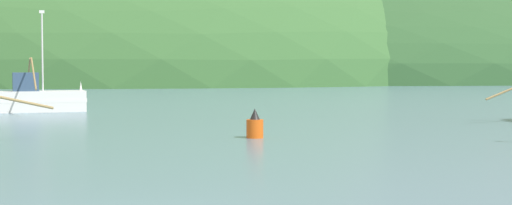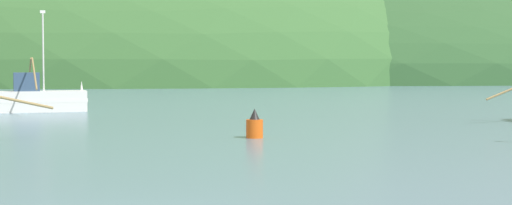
{
  "view_description": "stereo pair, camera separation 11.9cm",
  "coord_description": "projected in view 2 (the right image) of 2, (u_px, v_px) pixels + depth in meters",
  "views": [
    {
      "loc": [
        4.65,
        -14.32,
        3.24
      ],
      "look_at": [
        -0.2,
        23.46,
        1.4
      ],
      "focal_mm": 52.77,
      "sensor_mm": 36.0,
      "label": 1
    },
    {
      "loc": [
        4.77,
        -14.31,
        3.24
      ],
      "look_at": [
        -0.2,
        23.46,
        1.4
      ],
      "focal_mm": 52.77,
      "sensor_mm": 36.0,
      "label": 2
    }
  ],
  "objects": [
    {
      "name": "channel_buoy",
      "position": [
        255.0,
        126.0,
        33.92
      ],
      "size": [
        0.77,
        0.77,
        1.34
      ],
      "color": "#E55914",
      "rests_on": "ground"
    },
    {
      "name": "hill_mid_right",
      "position": [
        93.0,
        80.0,
        179.71
      ],
      "size": [
        182.53,
        146.03,
        64.13
      ],
      "primitive_type": "ellipsoid",
      "color": "#386633",
      "rests_on": "ground"
    },
    {
      "name": "fishing_boat_white",
      "position": [
        32.0,
        98.0,
        53.19
      ],
      "size": [
        7.55,
        11.78,
        7.2
      ],
      "rotation": [
        0.0,
        0.0,
        0.46
      ],
      "color": "white",
      "rests_on": "ground"
    },
    {
      "name": "hill_far_center",
      "position": [
        289.0,
        75.0,
        267.95
      ],
      "size": [
        88.64,
        70.91,
        101.77
      ],
      "primitive_type": "ellipsoid",
      "color": "#516B38",
      "rests_on": "ground"
    },
    {
      "name": "hill_mid_left",
      "position": [
        294.0,
        78.0,
        207.63
      ],
      "size": [
        211.85,
        169.48,
        56.13
      ],
      "primitive_type": "ellipsoid",
      "color": "#2D562D",
      "rests_on": "ground"
    }
  ]
}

